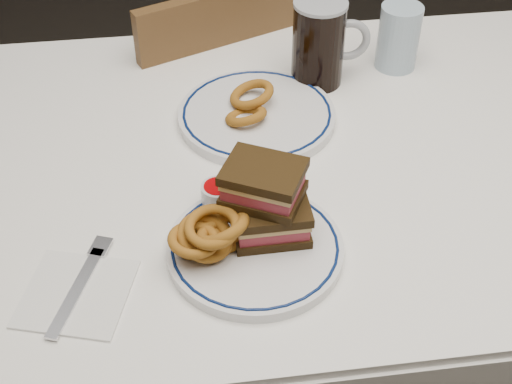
{
  "coord_description": "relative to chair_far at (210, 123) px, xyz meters",
  "views": [
    {
      "loc": [
        -0.2,
        -0.92,
        1.5
      ],
      "look_at": [
        -0.11,
        -0.2,
        0.85
      ],
      "focal_mm": 50.0,
      "sensor_mm": 36.0,
      "label": 1
    }
  ],
  "objects": [
    {
      "name": "dining_table",
      "position": [
        0.13,
        -0.49,
        0.18
      ],
      "size": [
        1.27,
        0.87,
        0.75
      ],
      "color": "white",
      "rests_on": "floor"
    },
    {
      "name": "ketchup_ramekin",
      "position": [
        -0.03,
        -0.61,
        0.31
      ],
      "size": [
        0.05,
        0.05,
        0.03
      ],
      "color": "silver",
      "rests_on": "main_plate"
    },
    {
      "name": "napkin_fork",
      "position": [
        -0.23,
        -0.75,
        0.28
      ],
      "size": [
        0.17,
        0.19,
        0.01
      ],
      "color": "silver",
      "rests_on": "dining_table"
    },
    {
      "name": "water_glass",
      "position": [
        0.35,
        -0.24,
        0.34
      ],
      "size": [
        0.08,
        0.08,
        0.13
      ],
      "primitive_type": "cylinder",
      "color": "#99B2C6",
      "rests_on": "dining_table"
    },
    {
      "name": "main_plate",
      "position": [
        0.02,
        -0.71,
        0.29
      ],
      "size": [
        0.25,
        0.25,
        0.02
      ],
      "color": "silver",
      "rests_on": "dining_table"
    },
    {
      "name": "far_plate",
      "position": [
        0.06,
        -0.39,
        0.29
      ],
      "size": [
        0.28,
        0.28,
        0.02
      ],
      "color": "silver",
      "rests_on": "dining_table"
    },
    {
      "name": "onion_rings_main",
      "position": [
        -0.05,
        -0.71,
        0.33
      ],
      "size": [
        0.12,
        0.1,
        0.09
      ],
      "color": "brown",
      "rests_on": "main_plate"
    },
    {
      "name": "beer_mug",
      "position": [
        0.19,
        -0.27,
        0.36
      ],
      "size": [
        0.15,
        0.1,
        0.16
      ],
      "color": "black",
      "rests_on": "dining_table"
    },
    {
      "name": "onion_rings_far",
      "position": [
        0.05,
        -0.38,
        0.31
      ],
      "size": [
        0.1,
        0.13,
        0.06
      ],
      "color": "brown",
      "rests_on": "far_plate"
    },
    {
      "name": "chair_far",
      "position": [
        0.0,
        0.0,
        0.0
      ],
      "size": [
        0.52,
        0.52,
        0.86
      ],
      "color": "#4E3119",
      "rests_on": "floor"
    },
    {
      "name": "reuben_sandwich",
      "position": [
        0.04,
        -0.68,
        0.35
      ],
      "size": [
        0.13,
        0.13,
        0.11
      ],
      "color": "black",
      "rests_on": "main_plate"
    }
  ]
}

